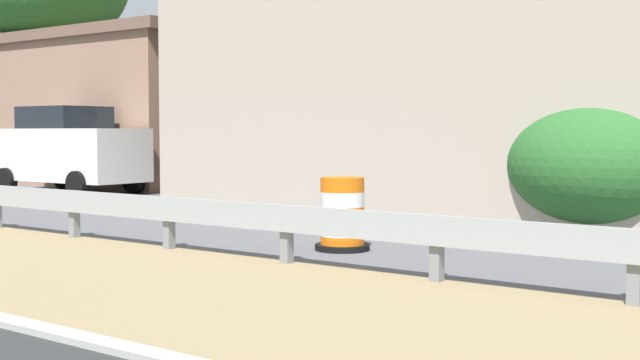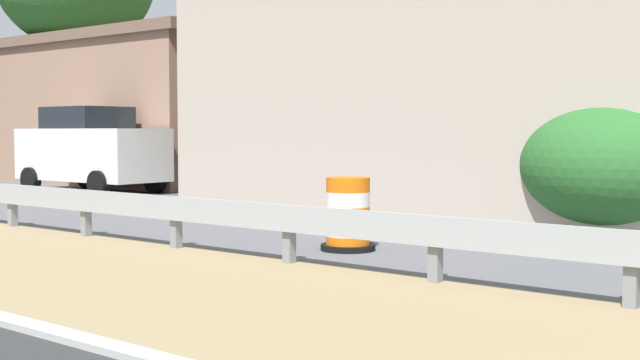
% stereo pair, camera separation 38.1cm
% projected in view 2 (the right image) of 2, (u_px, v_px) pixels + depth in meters
% --- Properties ---
extents(traffic_barrel_close, '(0.73, 0.73, 0.97)m').
position_uv_depth(traffic_barrel_close, '(348.00, 218.00, 11.15)').
color(traffic_barrel_close, orange).
rests_on(traffic_barrel_close, ground).
extents(car_mid_far_lane, '(2.03, 4.34, 2.21)m').
position_uv_depth(car_mid_far_lane, '(91.00, 150.00, 21.72)').
color(car_mid_far_lane, silver).
rests_on(car_mid_far_lane, ground).
extents(roadside_shop_near, '(9.12, 11.84, 5.66)m').
position_uv_depth(roadside_shop_near, '(504.00, 73.00, 18.34)').
color(roadside_shop_near, '#AD9E8E').
rests_on(roadside_shop_near, ground).
extents(roadside_shop_far, '(7.33, 12.75, 4.46)m').
position_uv_depth(roadside_shop_far, '(129.00, 111.00, 27.92)').
color(roadside_shop_far, '#93705B').
rests_on(roadside_shop_far, ground).
extents(bush_roadside, '(3.07, 3.07, 2.10)m').
position_uv_depth(bush_roadside, '(618.00, 165.00, 13.28)').
color(bush_roadside, '#286028').
rests_on(bush_roadside, ground).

